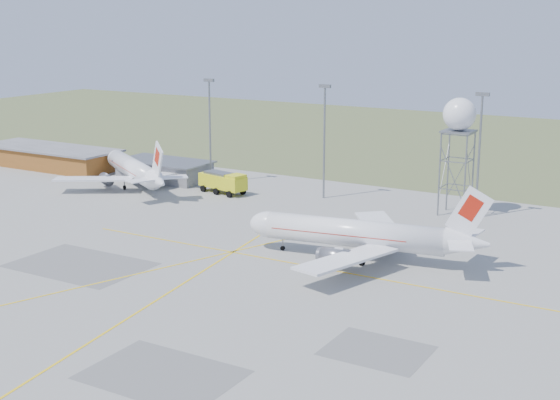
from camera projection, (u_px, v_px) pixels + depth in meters
The scene contains 11 objects.
ground at pixel (117, 334), 81.21m from camera, with size 400.00×400.00×0.00m, color #999994.
grass_strip at pixel (492, 145), 198.51m from camera, with size 400.00×120.00×0.03m, color #506437.
building_orange at pixel (50, 157), 169.70m from camera, with size 33.00×12.00×4.30m.
building_grey at pixel (164, 170), 156.60m from camera, with size 19.00×10.00×3.90m.
mast_a at pixel (210, 122), 151.00m from camera, with size 2.20×0.50×20.50m.
mast_b at pixel (324, 132), 138.65m from camera, with size 2.20×0.50×20.50m.
mast_c at pixel (480, 145), 124.82m from camera, with size 2.20×0.50×20.50m.
airliner_main at pixel (358, 234), 105.39m from camera, with size 33.38×32.10×11.38m.
airliner_far at pixel (135, 170), 149.62m from camera, with size 29.53×27.06×10.99m.
radar_tower at pixel (458, 150), 127.38m from camera, with size 5.37×5.37×19.42m.
fire_truck at pixel (224, 183), 144.69m from camera, with size 10.43×5.65×3.98m.
Camera 1 is at (53.10, -56.61, 32.49)m, focal length 50.00 mm.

